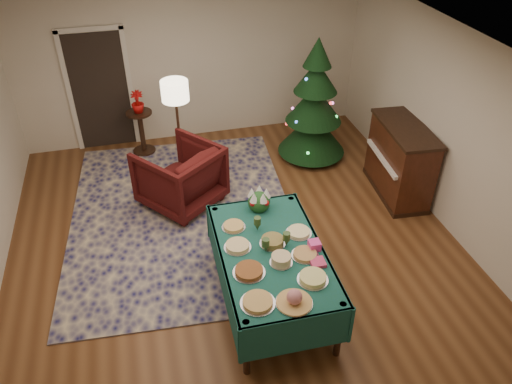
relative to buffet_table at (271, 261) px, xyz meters
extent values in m
plane|color=#593319|center=(-0.19, 0.86, -0.63)|extent=(7.00, 7.00, 0.00)
plane|color=white|center=(-0.19, 0.86, 2.07)|extent=(7.00, 7.00, 0.00)
plane|color=beige|center=(-0.19, 4.36, 0.72)|extent=(6.00, 0.00, 6.00)
plane|color=beige|center=(2.81, 0.86, 0.72)|extent=(0.00, 7.00, 7.00)
cube|color=black|center=(-1.79, 4.34, 0.39)|extent=(0.92, 0.02, 2.04)
cube|color=silver|center=(-2.29, 4.33, 0.42)|extent=(0.08, 0.04, 2.14)
cube|color=silver|center=(-1.29, 4.33, 0.42)|extent=(0.08, 0.04, 2.14)
cube|color=silver|center=(-1.79, 4.33, 1.47)|extent=(1.08, 0.04, 0.08)
cube|color=#14144B|center=(-0.81, 1.94, -0.62)|extent=(3.51, 4.43, 0.02)
cylinder|color=black|center=(-0.52, -0.90, -0.24)|extent=(0.07, 0.07, 0.79)
cylinder|color=black|center=(-0.47, 0.93, -0.24)|extent=(0.07, 0.07, 0.79)
cylinder|color=black|center=(0.47, -0.93, -0.24)|extent=(0.07, 0.07, 0.79)
cylinder|color=black|center=(0.52, 0.90, -0.24)|extent=(0.07, 0.07, 0.79)
cube|color=#17514F|center=(0.00, 0.00, 0.14)|extent=(1.21, 2.03, 0.04)
cube|color=#17514F|center=(0.02, 0.99, -0.09)|extent=(1.19, 0.06, 0.49)
cube|color=#17514F|center=(-0.02, -0.99, -0.09)|extent=(1.19, 0.06, 0.49)
cube|color=#17514F|center=(0.57, -0.01, -0.09)|extent=(0.08, 2.03, 0.49)
cube|color=#17514F|center=(-0.57, 0.01, -0.09)|extent=(0.08, 2.03, 0.49)
cylinder|color=silver|center=(-0.35, -0.71, 0.16)|extent=(0.36, 0.36, 0.01)
cylinder|color=tan|center=(-0.35, -0.71, 0.19)|extent=(0.30, 0.30, 0.04)
cylinder|color=silver|center=(0.00, -0.80, 0.16)|extent=(0.37, 0.37, 0.01)
sphere|color=#CC727A|center=(0.00, -0.80, 0.25)|extent=(0.16, 0.16, 0.16)
cylinder|color=silver|center=(0.29, -0.54, 0.16)|extent=(0.33, 0.33, 0.01)
cylinder|color=#D8D172|center=(0.29, -0.54, 0.20)|extent=(0.28, 0.28, 0.05)
cylinder|color=silver|center=(-0.33, -0.27, 0.16)|extent=(0.35, 0.35, 0.01)
cylinder|color=brown|center=(-0.33, -0.27, 0.19)|extent=(0.30, 0.30, 0.04)
cylinder|color=silver|center=(0.04, -0.21, 0.16)|extent=(0.25, 0.25, 0.01)
cylinder|color=tan|center=(0.04, -0.21, 0.22)|extent=(0.22, 0.22, 0.09)
cylinder|color=silver|center=(0.33, -0.17, 0.16)|extent=(0.31, 0.31, 0.01)
cylinder|color=#B2844C|center=(0.33, -0.17, 0.18)|extent=(0.26, 0.26, 0.03)
cylinder|color=silver|center=(-0.36, 0.15, 0.16)|extent=(0.31, 0.31, 0.01)
cylinder|color=#D8BF7F|center=(-0.36, 0.15, 0.19)|extent=(0.27, 0.27, 0.04)
cylinder|color=silver|center=(0.04, 0.12, 0.16)|extent=(0.30, 0.30, 0.01)
cylinder|color=maroon|center=(0.04, 0.12, 0.20)|extent=(0.26, 0.26, 0.06)
cylinder|color=silver|center=(0.39, 0.21, 0.16)|extent=(0.31, 0.31, 0.01)
cylinder|color=#F2EACC|center=(0.39, 0.21, 0.18)|extent=(0.26, 0.26, 0.03)
cylinder|color=silver|center=(-0.32, 0.51, 0.16)|extent=(0.28, 0.28, 0.01)
cylinder|color=tan|center=(-0.32, 0.51, 0.18)|extent=(0.24, 0.24, 0.03)
cone|color=#2D471E|center=(-0.06, 0.39, 0.20)|extent=(0.07, 0.07, 0.09)
cylinder|color=#2D471E|center=(-0.06, 0.39, 0.29)|extent=(0.08, 0.08, 0.09)
cone|color=#2D471E|center=(0.18, 0.05, 0.20)|extent=(0.07, 0.07, 0.09)
cylinder|color=#2D471E|center=(0.18, 0.05, 0.29)|extent=(0.08, 0.08, 0.09)
cone|color=#2D471E|center=(-0.07, 0.00, 0.20)|extent=(0.07, 0.07, 0.09)
cylinder|color=#2D471E|center=(-0.07, 0.00, 0.29)|extent=(0.08, 0.08, 0.09)
cube|color=#D03968|center=(0.42, -0.33, 0.18)|extent=(0.16, 0.16, 0.04)
cube|color=#F042A3|center=(0.47, -0.09, 0.21)|extent=(0.13, 0.13, 0.11)
sphere|color=#1E4C1E|center=(0.06, 0.79, 0.26)|extent=(0.27, 0.27, 0.27)
cone|color=white|center=(0.15, 0.79, 0.39)|extent=(0.11, 0.11, 0.13)
cone|color=white|center=(0.09, 0.88, 0.39)|extent=(0.11, 0.11, 0.13)
cone|color=white|center=(-0.02, 0.84, 0.39)|extent=(0.11, 0.11, 0.13)
cone|color=white|center=(-0.02, 0.73, 0.39)|extent=(0.11, 0.11, 0.13)
cone|color=white|center=(0.09, 0.70, 0.39)|extent=(0.11, 0.11, 0.13)
sphere|color=#B20C0F|center=(0.15, 0.85, 0.30)|extent=(0.07, 0.07, 0.07)
sphere|color=#B20C0F|center=(-0.01, 0.88, 0.30)|extent=(0.07, 0.07, 0.07)
sphere|color=#B20C0F|center=(-0.04, 0.72, 0.30)|extent=(0.07, 0.07, 0.07)
sphere|color=#B20C0F|center=(0.12, 0.69, 0.30)|extent=(0.07, 0.07, 0.07)
imported|color=#400E0D|center=(-0.76, 2.24, -0.10)|extent=(1.40, 1.39, 1.05)
cylinder|color=#A57F3F|center=(-0.66, 2.91, -0.62)|extent=(0.29, 0.29, 0.03)
cylinder|color=black|center=(-0.66, 2.91, 0.14)|extent=(0.04, 0.04, 1.54)
cylinder|color=#FFEABF|center=(-0.66, 2.91, 0.90)|extent=(0.41, 0.41, 0.31)
cylinder|color=black|center=(-1.21, 3.92, -0.61)|extent=(0.39, 0.39, 0.04)
cylinder|color=black|center=(-1.21, 3.92, -0.25)|extent=(0.09, 0.09, 0.72)
cylinder|color=black|center=(-1.21, 3.92, 0.13)|extent=(0.44, 0.44, 0.03)
imported|color=red|center=(-1.21, 3.92, 0.25)|extent=(0.21, 0.37, 0.21)
cylinder|color=black|center=(1.61, 3.07, -0.55)|extent=(0.13, 0.13, 0.17)
cone|color=black|center=(1.61, 3.07, -0.16)|extent=(1.49, 1.49, 0.73)
cone|color=black|center=(1.61, 3.07, 0.36)|extent=(1.22, 1.22, 0.63)
cone|color=black|center=(1.61, 3.07, 0.83)|extent=(0.92, 0.92, 0.52)
cone|color=black|center=(1.61, 3.07, 1.23)|extent=(0.60, 0.60, 0.47)
cube|color=black|center=(2.51, 1.68, -0.60)|extent=(0.69, 1.36, 0.07)
cube|color=black|center=(2.51, 1.68, -0.06)|extent=(0.67, 1.34, 1.07)
cube|color=black|center=(2.51, 1.68, 0.49)|extent=(0.71, 1.38, 0.05)
cube|color=white|center=(2.23, 1.71, 0.01)|extent=(0.21, 1.11, 0.06)
camera|label=1|loc=(-1.22, -3.98, 3.92)|focal=35.00mm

